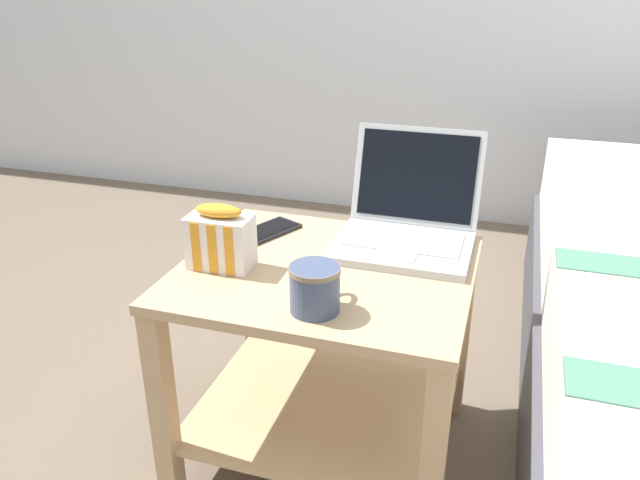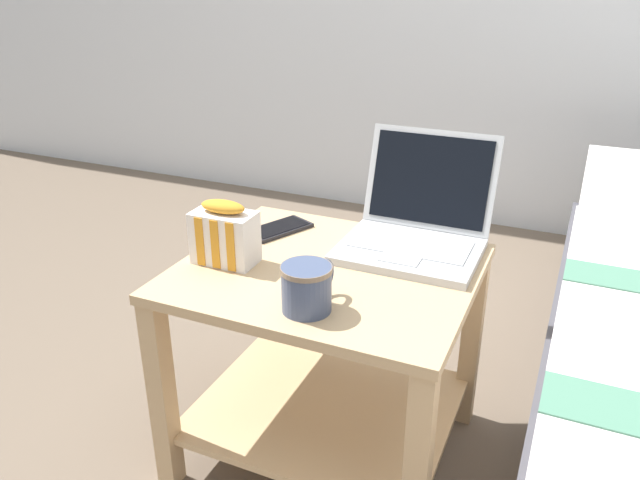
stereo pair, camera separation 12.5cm
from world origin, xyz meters
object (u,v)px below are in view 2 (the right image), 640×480
at_px(mug_front_left, 307,285).
at_px(cell_phone, 279,229).
at_px(snack_bag, 225,235).
at_px(laptop, 416,227).

relative_size(mug_front_left, cell_phone, 0.76).
xyz_separation_m(mug_front_left, snack_bag, (-0.24, 0.11, 0.01)).
bearing_deg(cell_phone, laptop, 7.63).
height_order(laptop, cell_phone, laptop).
height_order(mug_front_left, cell_phone, mug_front_left).
distance_m(mug_front_left, cell_phone, 0.38).
bearing_deg(snack_bag, cell_phone, 83.10).
xyz_separation_m(laptop, mug_front_left, (-0.10, -0.35, 0.00)).
xyz_separation_m(mug_front_left, cell_phone, (-0.22, 0.31, -0.05)).
distance_m(laptop, snack_bag, 0.42).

